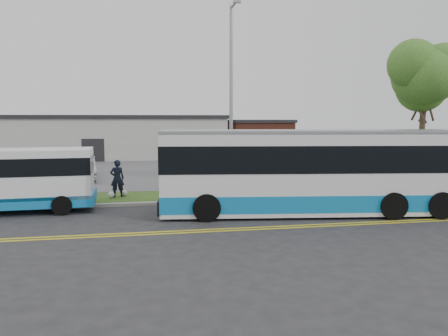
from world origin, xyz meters
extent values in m
plane|color=#28282B|center=(0.00, 0.00, 0.00)|extent=(140.00, 140.00, 0.00)
cube|color=gold|center=(0.00, -3.85, 0.01)|extent=(70.00, 0.12, 0.01)
cube|color=gold|center=(0.00, -4.15, 0.01)|extent=(70.00, 0.12, 0.01)
cube|color=#9E9B93|center=(0.00, 1.10, 0.07)|extent=(80.00, 0.30, 0.15)
cube|color=#304D19|center=(0.00, 2.90, 0.05)|extent=(80.00, 3.30, 0.10)
cube|color=#4C4C4F|center=(0.00, 17.00, 0.05)|extent=(80.00, 25.00, 0.10)
cube|color=#9E9E99|center=(-6.00, 27.00, 2.00)|extent=(25.00, 10.00, 4.00)
cube|color=black|center=(-6.00, 27.00, 4.17)|extent=(25.40, 10.40, 0.35)
cube|color=black|center=(-6.00, 22.05, 1.10)|extent=(2.00, 0.15, 2.20)
cube|color=brown|center=(10.50, 26.00, 1.80)|extent=(6.00, 7.00, 3.60)
cube|color=black|center=(10.50, 26.00, 3.75)|extent=(6.30, 7.30, 0.30)
cylinder|color=#3E2921|center=(14.00, 3.00, 2.48)|extent=(0.32, 0.32, 4.76)
ellipsoid|color=#2A5D20|center=(14.00, 3.00, 6.22)|extent=(5.20, 5.20, 4.42)
cylinder|color=gray|center=(3.00, 2.80, 4.85)|extent=(0.18, 0.18, 9.50)
cylinder|color=gray|center=(3.00, 2.10, 9.50)|extent=(0.12, 1.40, 0.12)
cube|color=gray|center=(3.00, 1.45, 9.45)|extent=(0.35, 0.18, 0.12)
cube|color=#1073B5|center=(-6.95, 0.61, 0.54)|extent=(6.81, 2.57, 0.49)
cube|color=white|center=(-5.87, 0.66, 1.68)|extent=(4.44, 2.47, 2.07)
cube|color=black|center=(-5.87, 0.66, 2.02)|extent=(4.46, 2.51, 0.74)
cylinder|color=black|center=(-4.83, -0.36, 0.41)|extent=(0.84, 0.31, 0.83)
cylinder|color=black|center=(-4.93, 1.77, 0.41)|extent=(0.84, 0.31, 0.83)
cube|color=silver|center=(5.57, -1.80, 1.78)|extent=(12.89, 4.49, 3.33)
cube|color=#1073B5|center=(5.57, -1.80, 0.63)|extent=(12.91, 4.52, 0.69)
cube|color=black|center=(5.57, -1.80, 2.41)|extent=(12.94, 4.54, 1.09)
cube|color=black|center=(-0.63, -0.98, 2.18)|extent=(0.46, 2.63, 1.84)
cube|color=black|center=(-0.71, -0.97, 0.52)|extent=(0.51, 2.86, 0.57)
cube|color=gray|center=(5.57, -1.80, 3.46)|extent=(12.89, 4.49, 0.14)
cylinder|color=black|center=(0.96, -2.56, 0.55)|extent=(1.14, 0.51, 1.10)
cylinder|color=black|center=(1.31, 0.13, 0.55)|extent=(1.14, 0.51, 1.10)
cylinder|color=black|center=(8.35, -3.53, 0.55)|extent=(1.14, 0.51, 1.10)
cylinder|color=black|center=(8.70, -0.85, 0.55)|extent=(1.14, 0.51, 1.10)
cylinder|color=black|center=(10.28, -3.79, 0.55)|extent=(1.14, 0.51, 1.10)
cylinder|color=black|center=(10.64, -1.10, 0.55)|extent=(1.14, 0.51, 1.10)
imported|color=black|center=(-2.76, 3.03, 1.04)|extent=(0.75, 0.55, 1.88)
imported|color=#B0B2B8|center=(-5.26, 9.69, 0.78)|extent=(2.05, 4.29, 1.36)
imported|color=white|center=(-5.79, 11.42, 0.74)|extent=(1.95, 4.46, 1.28)
sphere|color=white|center=(-3.06, 2.78, 0.26)|extent=(0.32, 0.32, 0.32)
sphere|color=white|center=(-2.46, 3.28, 0.26)|extent=(0.32, 0.32, 0.32)
camera|label=1|loc=(-1.40, -19.19, 4.01)|focal=35.00mm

